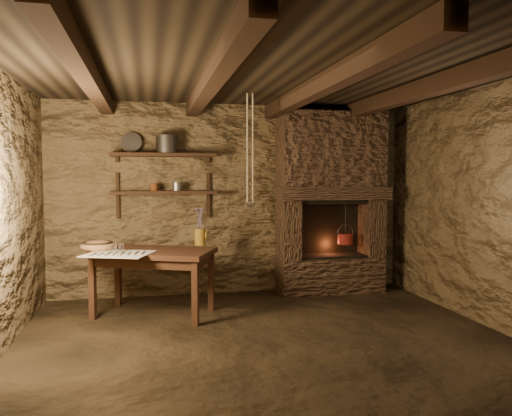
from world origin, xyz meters
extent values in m
plane|color=black|center=(0.00, 0.00, 0.00)|extent=(4.50, 4.50, 0.00)
cube|color=brown|center=(0.00, 2.00, 1.20)|extent=(4.50, 0.04, 2.40)
cube|color=brown|center=(0.00, -2.00, 1.20)|extent=(4.50, 0.04, 2.40)
cube|color=brown|center=(2.25, 0.00, 1.20)|extent=(0.04, 4.00, 2.40)
cube|color=black|center=(0.00, 0.00, 2.40)|extent=(4.50, 4.00, 0.04)
cube|color=black|center=(-1.50, 0.00, 2.31)|extent=(0.14, 3.95, 0.16)
cube|color=black|center=(-0.50, 0.00, 2.31)|extent=(0.14, 3.95, 0.16)
cube|color=black|center=(0.50, 0.00, 2.31)|extent=(0.14, 3.95, 0.16)
cube|color=black|center=(1.50, 0.00, 2.31)|extent=(0.14, 3.95, 0.16)
cube|color=black|center=(-0.85, 1.84, 1.30)|extent=(1.25, 0.30, 0.04)
cube|color=black|center=(-0.85, 1.84, 1.75)|extent=(1.25, 0.30, 0.04)
cube|color=#3A291D|center=(1.25, 1.77, 0.23)|extent=(1.35, 0.45, 0.45)
cube|color=#3A291D|center=(0.69, 1.77, 0.82)|extent=(0.23, 0.45, 0.75)
cube|color=#3A291D|center=(1.81, 1.77, 0.82)|extent=(0.23, 0.45, 0.75)
cube|color=#3A291D|center=(1.25, 1.74, 1.28)|extent=(1.43, 0.51, 0.16)
cube|color=#3A291D|center=(1.25, 1.77, 1.83)|extent=(1.35, 0.45, 0.94)
cube|color=black|center=(1.25, 1.96, 0.82)|extent=(0.90, 0.06, 0.75)
cube|color=#371F13|center=(-0.99, 1.13, 0.68)|extent=(1.41, 1.13, 0.05)
cube|color=#371F13|center=(-0.99, 1.13, 0.60)|extent=(1.28, 0.99, 0.09)
cube|color=silver|center=(-1.34, 0.92, 0.71)|extent=(0.77, 0.70, 0.01)
cylinder|color=#9F761E|center=(-0.46, 1.39, 0.80)|extent=(0.13, 0.13, 0.19)
torus|color=#9F761E|center=(-0.40, 1.39, 0.82)|extent=(0.02, 0.10, 0.10)
ellipsoid|color=#A26F46|center=(-1.57, 1.23, 0.75)|extent=(0.41, 0.41, 0.13)
cylinder|color=#2F2D2A|center=(-0.81, 1.84, 1.87)|extent=(0.32, 0.32, 0.19)
cylinder|color=gray|center=(-1.23, 1.94, 1.90)|extent=(0.27, 0.16, 0.25)
cylinder|color=#532510|center=(-0.97, 1.84, 1.36)|extent=(0.10, 0.10, 0.09)
cylinder|color=maroon|center=(1.44, 1.72, 0.69)|extent=(0.21, 0.21, 0.14)
torus|color=#2F2D2A|center=(1.44, 1.72, 0.77)|extent=(0.22, 0.01, 0.22)
cylinder|color=#2F2D2A|center=(1.44, 1.72, 0.94)|extent=(0.01, 0.01, 0.44)
camera|label=1|loc=(-1.03, -4.28, 1.50)|focal=35.00mm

